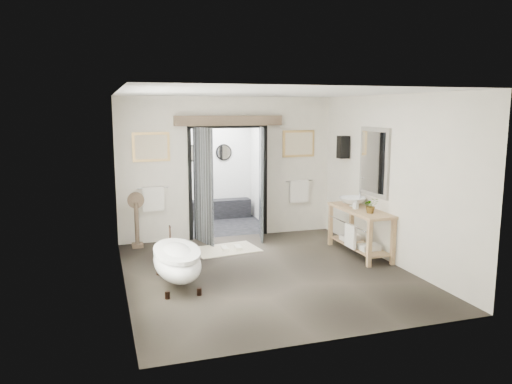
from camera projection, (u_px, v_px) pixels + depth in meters
The scene contains 13 objects.
ground_plane at pixel (267, 273), 8.16m from camera, with size 5.00×5.00×0.00m, color #4C4438.
room_shell at pixel (268, 161), 7.74m from camera, with size 4.52×5.02×2.91m.
shower_room at pixel (213, 184), 11.76m from camera, with size 2.22×2.01×2.51m.
back_wall_dressing at pixel (230, 163), 10.08m from camera, with size 3.82×0.79×2.52m.
clawfoot_tub at pixel (177, 261), 7.57m from camera, with size 0.69×1.55×0.76m.
vanity at pixel (359, 228), 9.13m from camera, with size 0.57×1.60×0.85m.
pedestal_mirror at pixel (137, 224), 9.62m from camera, with size 0.32×0.21×1.09m.
rug at pixel (226, 249), 9.50m from camera, with size 1.20×0.80×0.01m, color beige.
slippers at pixel (231, 248), 9.47m from camera, with size 0.37×0.28×0.05m.
basin at pixel (352, 202), 9.34m from camera, with size 0.50×0.50×0.17m, color white.
plant at pixel (371, 206), 8.70m from camera, with size 0.25×0.21×0.27m, color gray.
soap_bottle_a at pixel (356, 204), 9.08m from camera, with size 0.08×0.08×0.18m, color gray.
soap_bottle_b at pixel (345, 199), 9.63m from camera, with size 0.12×0.12×0.16m, color gray.
Camera 1 is at (-2.54, -7.41, 2.65)m, focal length 35.00 mm.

